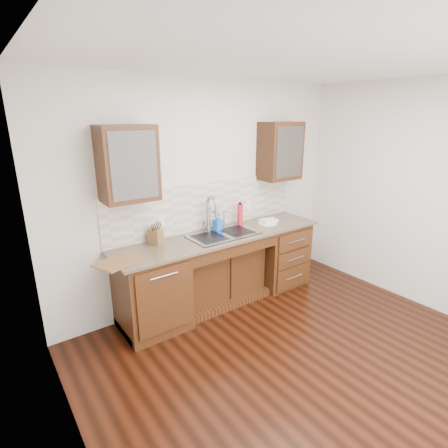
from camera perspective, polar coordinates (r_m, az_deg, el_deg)
ground at (r=3.75m, az=13.62°, el=-21.75°), size 4.00×3.50×0.10m
ceiling at (r=2.96m, az=17.88°, el=25.58°), size 4.00×3.50×0.10m
wall_back at (r=4.38m, az=-3.08°, el=5.02°), size 4.00×0.10×2.70m
wall_left at (r=2.05m, az=-24.77°, el=-11.76°), size 0.10×3.50×2.70m
wall_right at (r=4.81m, az=31.11°, el=3.65°), size 0.10×3.50×2.70m
base_cabinet_left at (r=3.97m, az=-11.72°, el=-10.73°), size 0.70×0.62×0.88m
base_cabinet_center at (r=4.50m, az=-0.98°, el=-8.13°), size 1.20×0.44×0.70m
base_cabinet_right at (r=4.96m, az=8.69°, el=-4.68°), size 0.70×0.62×0.88m
countertop at (r=4.21m, az=-0.20°, el=-1.93°), size 2.70×0.65×0.03m
backsplash at (r=4.36m, az=-2.61°, el=3.03°), size 2.70×0.02×0.59m
sink at (r=4.22m, az=-0.08°, el=-2.88°), size 0.84×0.46×0.19m
faucet at (r=4.27m, az=-2.65°, el=1.39°), size 0.04×0.04×0.40m
filter_tap at (r=4.44m, az=-0.01°, el=0.95°), size 0.02×0.02×0.24m
upper_cabinet_left at (r=3.64m, az=-15.46°, el=9.46°), size 0.55×0.34×0.75m
upper_cabinet_right at (r=4.79m, az=9.14°, el=11.66°), size 0.55×0.34×0.75m
outlet_left at (r=4.07m, az=-10.16°, el=0.44°), size 0.08×0.01×0.12m
outlet_right at (r=4.75m, az=4.05°, el=3.15°), size 0.08×0.01×0.12m
soap_bottle at (r=4.32m, az=-1.05°, el=0.25°), size 0.11×0.11×0.21m
water_bottle at (r=4.52m, az=2.63°, el=1.49°), size 0.09×0.09×0.28m
plate at (r=4.65m, az=7.12°, el=0.11°), size 0.31×0.31×0.01m
dish_towel at (r=4.69m, az=7.35°, el=0.59°), size 0.24×0.19×0.03m
knife_block at (r=3.94m, az=-11.14°, el=-2.04°), size 0.15×0.18×0.18m
cutting_board at (r=3.58m, az=-16.87°, el=-5.90°), size 0.50×0.43×0.02m
cup_left_a at (r=3.60m, az=-17.32°, el=8.33°), size 0.15×0.15×0.09m
cup_left_b at (r=3.69m, az=-13.49°, el=8.81°), size 0.10×0.10×0.08m
cup_right_a at (r=4.76m, az=8.72°, el=10.99°), size 0.12×0.12×0.09m
cup_right_b at (r=4.87m, az=9.97°, el=11.09°), size 0.11×0.11×0.09m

